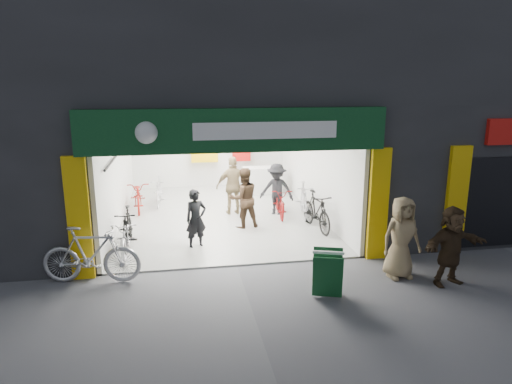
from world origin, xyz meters
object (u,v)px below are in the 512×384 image
object	(u,v)px
sandwich_board	(328,272)
parked_bike	(91,255)
bike_left_front	(126,236)
bike_right_front	(316,211)
pedestrian_near	(401,238)

from	to	relation	value
sandwich_board	parked_bike	bearing A→B (deg)	-178.66
bike_left_front	parked_bike	distance (m)	1.65
bike_right_front	sandwich_board	xyz separation A→B (m)	(-0.98, -3.86, -0.06)
bike_left_front	parked_bike	bearing A→B (deg)	-110.11
bike_left_front	parked_bike	world-z (taller)	parked_bike
parked_bike	bike_right_front	bearing A→B (deg)	-56.95
pedestrian_near	sandwich_board	distance (m)	1.92
bike_right_front	sandwich_board	world-z (taller)	bike_right_front
sandwich_board	bike_right_front	bearing A→B (deg)	94.36
bike_left_front	parked_bike	xyz separation A→B (m)	(-0.53, -1.56, 0.17)
parked_bike	pedestrian_near	bearing A→B (deg)	-88.30
bike_left_front	bike_right_front	distance (m)	5.08
sandwich_board	bike_left_front	bearing A→B (deg)	162.15
bike_left_front	parked_bike	size ratio (longest dim) A/B	0.81
parked_bike	pedestrian_near	xyz separation A→B (m)	(6.33, -0.83, 0.27)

